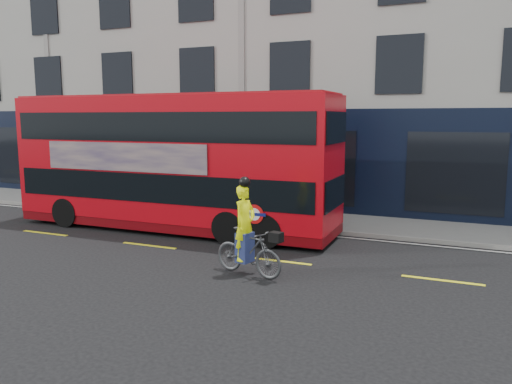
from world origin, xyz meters
The scene contains 8 objects.
ground centered at (0.00, 0.00, 0.00)m, with size 120.00×120.00×0.00m, color black.
pavement centered at (0.00, 6.50, 0.06)m, with size 60.00×3.00×0.12m, color gray.
kerb centered at (0.00, 5.00, 0.07)m, with size 60.00×0.12×0.13m, color gray.
building_terrace centered at (0.00, 12.94, 7.49)m, with size 50.00×10.07×15.00m.
road_edge_line centered at (0.00, 4.70, 0.00)m, with size 58.00×0.10×0.01m, color silver.
lane_dashes centered at (0.00, 1.50, 0.00)m, with size 58.00×0.12×0.01m, color yellow, non-canonical shape.
bus centered at (-0.49, 3.67, 2.26)m, with size 10.95×2.59×4.40m.
cyclist centered at (3.73, 0.14, 0.78)m, with size 1.94×0.94×2.34m.
Camera 1 is at (8.37, -10.25, 3.68)m, focal length 35.00 mm.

